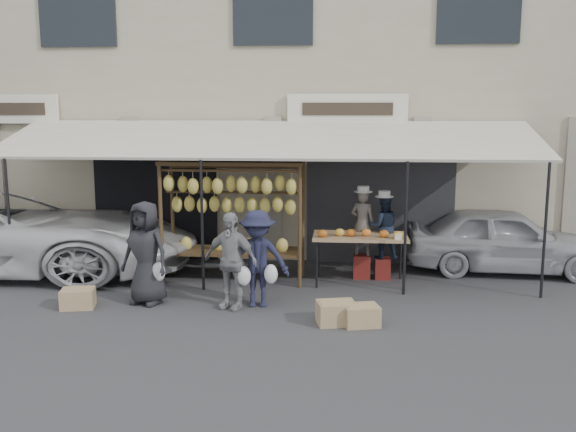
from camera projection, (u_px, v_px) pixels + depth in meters
The scene contains 16 objects.
ground_plane at pixel (250, 311), 10.13m from camera, with size 90.00×90.00×0.00m, color #2D2D30.
shophouse at pixel (286, 88), 15.90m from camera, with size 24.00×6.15×7.30m.
awning at pixel (267, 140), 11.93m from camera, with size 10.00×2.35×2.92m.
banana_rack at pixel (233, 197), 11.65m from camera, with size 2.60×0.90×2.24m.
produce_table at pixel (360, 237), 11.57m from camera, with size 1.70×0.90×1.04m.
vendor_left at pixel (363, 223), 11.95m from camera, with size 0.45×0.29×1.23m, color #635C56.
vendor_right at pixel (384, 227), 11.90m from camera, with size 0.58×0.45×1.19m, color #192234.
customer_left at pixel (146, 253), 10.42m from camera, with size 0.83×0.54×1.70m, color black.
customer_mid at pixel (231, 261), 10.17m from camera, with size 0.92×0.38×1.56m, color gray.
customer_right at pixel (258, 259), 10.28m from camera, with size 1.02×0.58×1.57m, color #1E1F37.
stool_left at pixel (362, 266), 12.09m from camera, with size 0.32×0.32×0.44m, color maroon.
stool_right at pixel (383, 268), 12.03m from camera, with size 0.28×0.28×0.40m, color maroon.
crate_near_a at pixel (336, 313), 9.53m from camera, with size 0.55×0.42×0.33m, color tan.
crate_near_b at pixel (361, 315), 9.45m from camera, with size 0.51×0.39×0.30m, color tan.
crate_far at pixel (78, 298), 10.29m from camera, with size 0.51×0.39×0.31m, color tan.
sedan at pixel (505, 240), 12.47m from camera, with size 1.52×3.77×1.28m, color #B0B0B5.
Camera 1 is at (1.42, -9.65, 3.19)m, focal length 40.00 mm.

